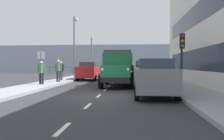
{
  "coord_description": "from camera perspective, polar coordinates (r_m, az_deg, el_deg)",
  "views": [
    {
      "loc": [
        -1.58,
        10.53,
        1.46
      ],
      "look_at": [
        0.51,
        -12.53,
        0.94
      ],
      "focal_mm": 36.38,
      "sensor_mm": 36.0,
      "label": 1
    }
  ],
  "objects": [
    {
      "name": "ground_plane",
      "position": [
        18.74,
        0.32,
        -3.18
      ],
      "size": [
        80.0,
        80.0,
        0.0
      ],
      "primitive_type": "plane",
      "color": "#2D2D30"
    },
    {
      "name": "sidewalk_left",
      "position": [
        18.91,
        14.48,
        -2.95
      ],
      "size": [
        2.24,
        36.3,
        0.15
      ],
      "primitive_type": "cube",
      "color": "gray",
      "rests_on": "ground_plane"
    },
    {
      "name": "sidewalk_right",
      "position": [
        19.67,
        -13.27,
        -2.78
      ],
      "size": [
        2.24,
        36.3,
        0.15
      ],
      "primitive_type": "cube",
      "color": "gray",
      "rests_on": "ground_plane"
    },
    {
      "name": "road_centreline_markings",
      "position": [
        18.45,
        0.25,
        -3.23
      ],
      "size": [
        0.12,
        32.62,
        0.01
      ],
      "color": "silver",
      "rests_on": "ground_plane"
    },
    {
      "name": "sea_horizon",
      "position": [
        39.81,
        2.9,
        2.79
      ],
      "size": [
        80.0,
        0.8,
        5.0
      ],
      "primitive_type": "cube",
      "color": "#8C9EAD",
      "rests_on": "ground_plane"
    },
    {
      "name": "seawall_railing",
      "position": [
        36.2,
        2.67,
        0.43
      ],
      "size": [
        28.08,
        0.08,
        1.2
      ],
      "color": "#4C5156",
      "rests_on": "ground_plane"
    },
    {
      "name": "truck_vintage_green",
      "position": [
        15.18,
        1.49,
        0.23
      ],
      "size": [
        2.17,
        5.64,
        2.43
      ],
      "color": "black",
      "rests_on": "ground_plane"
    },
    {
      "name": "car_grey_kerbside_near",
      "position": [
        10.56,
        10.53,
        -1.8
      ],
      "size": [
        1.8,
        3.99,
        1.72
      ],
      "color": "slate",
      "rests_on": "ground_plane"
    },
    {
      "name": "car_silver_kerbside_1",
      "position": [
        15.37,
        8.85,
        -0.83
      ],
      "size": [
        1.93,
        4.02,
        1.72
      ],
      "color": "#B7BABF",
      "rests_on": "ground_plane"
    },
    {
      "name": "car_maroon_kerbside_2",
      "position": [
        21.25,
        7.83,
        -0.24
      ],
      "size": [
        1.82,
        4.47,
        1.72
      ],
      "color": "maroon",
      "rests_on": "ground_plane"
    },
    {
      "name": "car_red_oppositeside_0",
      "position": [
        21.72,
        -5.83,
        -0.2
      ],
      "size": [
        1.81,
        4.11,
        1.72
      ],
      "color": "#B21E1E",
      "rests_on": "ground_plane"
    },
    {
      "name": "pedestrian_couple_b",
      "position": [
        16.07,
        -17.33,
        -0.17
      ],
      "size": [
        0.53,
        0.34,
        1.57
      ],
      "color": "black",
      "rests_on": "sidewalk_right"
    },
    {
      "name": "pedestrian_near_railing",
      "position": [
        18.12,
        -13.36,
        0.31
      ],
      "size": [
        0.53,
        0.34,
        1.72
      ],
      "color": "#383342",
      "rests_on": "sidewalk_right"
    },
    {
      "name": "pedestrian_strolling",
      "position": [
        20.13,
        -12.73,
        0.24
      ],
      "size": [
        0.53,
        0.34,
        1.62
      ],
      "color": "#383342",
      "rests_on": "sidewalk_right"
    },
    {
      "name": "traffic_light_near",
      "position": [
        14.48,
        17.18,
        5.25
      ],
      "size": [
        0.28,
        0.41,
        3.2
      ],
      "color": "black",
      "rests_on": "sidewalk_left"
    },
    {
      "name": "lamp_post_promenade",
      "position": [
        24.83,
        -9.38,
        7.14
      ],
      "size": [
        0.32,
        1.14,
        6.46
      ],
      "color": "#59595B",
      "rests_on": "sidewalk_right"
    },
    {
      "name": "lamp_post_far",
      "position": [
        36.02,
        -5.09,
        4.66
      ],
      "size": [
        0.32,
        1.14,
        5.66
      ],
      "color": "#59595B",
      "rests_on": "sidewalk_right"
    },
    {
      "name": "street_sign",
      "position": [
        16.66,
        -17.43,
        2.0
      ],
      "size": [
        0.5,
        0.07,
        2.25
      ],
      "color": "#4C4C4C",
      "rests_on": "sidewalk_right"
    }
  ]
}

